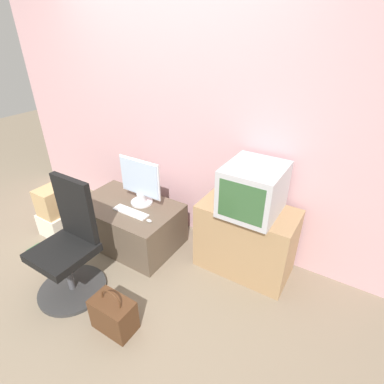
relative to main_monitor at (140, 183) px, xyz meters
The scene contains 13 objects.
ground_plane 1.10m from the main_monitor, 86.19° to the right, with size 12.00×12.00×0.00m, color #7F705B.
wall_back 0.78m from the main_monitor, 82.73° to the left, with size 4.40×0.05×2.60m.
desk 0.47m from the main_monitor, 132.26° to the right, with size 1.01×0.64×0.44m.
side_stand 1.12m from the main_monitor, ahead, with size 0.83×0.44×0.65m.
main_monitor is the anchor object (origin of this frame).
keyboard 0.30m from the main_monitor, 82.43° to the right, with size 0.37×0.10×0.01m.
mouse 0.41m from the main_monitor, 39.20° to the right, with size 0.06×0.03×0.02m.
crt_tv 1.11m from the main_monitor, ahead, with size 0.44×0.50×0.40m.
office_chair 0.88m from the main_monitor, 94.40° to the right, with size 0.56×0.56×1.00m.
cardboard_box_lower 1.11m from the main_monitor, 153.76° to the right, with size 0.30×0.27×0.24m.
cardboard_box_upper 1.01m from the main_monitor, 153.76° to the right, with size 0.24×0.24×0.29m.
handbag 1.20m from the main_monitor, 62.13° to the right, with size 0.32×0.19×0.38m.
book 1.25m from the main_monitor, 135.49° to the right, with size 0.22×0.15×0.02m.
Camera 1 is at (1.72, -1.03, 2.01)m, focal length 28.00 mm.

